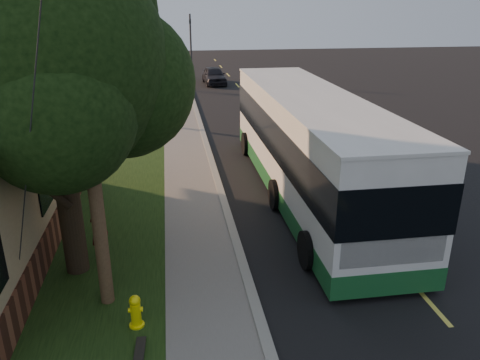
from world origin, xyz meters
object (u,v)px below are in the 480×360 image
utility_pole (84,103)px  bare_tree_near (134,86)px  bare_tree_far (150,62)px  skateboard_main (140,351)px  fire_hydrant (136,311)px  traffic_signal (191,42)px  leafy_tree (52,65)px  distant_car (214,75)px  transit_bus (309,143)px  skateboarder (99,231)px

utility_pole → bare_tree_near: (-0.19, 17.01, -2.48)m
bare_tree_far → skateboard_main: (0.50, -30.85, -1.88)m
fire_hydrant → traffic_signal: bearing=84.8°
leafy_tree → bare_tree_near: (0.67, 15.35, -3.02)m
traffic_signal → fire_hydrant: bearing=-95.2°
traffic_signal → distant_car: bearing=-61.0°
utility_pole → fire_hydrant: bearing=-54.6°
bare_tree_far → distant_car: bearing=10.7°
distant_car → bare_tree_near: bearing=-116.8°
distant_car → utility_pole: bearing=-103.5°
bare_tree_far → utility_pole: bearing=-90.6°
transit_bus → distant_car: transit_bus is taller
leafy_tree → transit_bus: bearing=29.0°
utility_pole → leafy_tree: size_ratio=1.16×
bare_tree_far → transit_bus: size_ratio=0.30×
fire_hydrant → leafy_tree: size_ratio=0.09×
leafy_tree → traffic_signal: size_ratio=1.42×
traffic_signal → skateboarder: traffic_signal is taller
skateboard_main → fire_hydrant: bearing=96.7°
utility_pole → bare_tree_far: bearing=89.4°
distant_car → skateboarder: bearing=-105.0°
bare_tree_near → bare_tree_far: size_ratio=1.07×
bare_tree_far → leafy_tree: bearing=-92.5°
fire_hydrant → utility_pole: bearing=125.4°
skateboard_main → distant_car: distant_car is taller
skateboard_main → distant_car: bearing=81.6°
skateboarder → skateboard_main: 4.11m
traffic_signal → transit_bus: bearing=-84.7°
leafy_tree → distant_car: bearing=77.4°
utility_pole → transit_bus: size_ratio=0.68×
utility_pole → traffic_signal: size_ratio=1.65×
fire_hydrant → skateboard_main: size_ratio=0.94×
leafy_tree → bare_tree_far: size_ratio=1.94×
bare_tree_far → traffic_signal: traffic_signal is taller
leafy_tree → traffic_signal: (4.67, 31.35, -2.00)m
utility_pole → bare_tree_far: (0.31, 29.01, -2.63)m
bare_tree_near → bare_tree_far: bare_tree_near is taller
fire_hydrant → bare_tree_near: bare_tree_near is taller
utility_pole → leafy_tree: 1.94m
leafy_tree → distant_car: 29.37m
utility_pole → distant_car: utility_pole is taller
utility_pole → distant_car: 30.73m
utility_pole → skateboarder: (-0.36, 2.03, -3.78)m
bare_tree_far → traffic_signal: 5.44m
bare_tree_near → bare_tree_far: 12.01m
traffic_signal → transit_bus: size_ratio=0.41×
bare_tree_far → traffic_signal: size_ratio=0.73×
transit_bus → utility_pole: bearing=-138.3°
bare_tree_far → transit_bus: (6.03, -23.36, -0.09)m
traffic_signal → skateboarder: (-4.17, -30.97, -2.31)m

